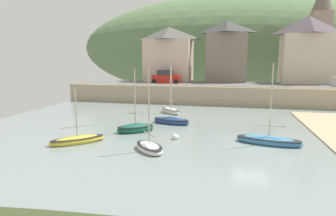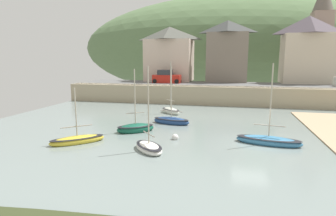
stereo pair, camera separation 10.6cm
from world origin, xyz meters
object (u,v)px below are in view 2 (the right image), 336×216
rowboat_small_beached (171,111)px  dinghy_open_wooden (268,141)px  waterfront_building_left (170,54)px  fishing_boat_green (149,147)px  mooring_buoy (175,137)px  sailboat_tall_mast (136,128)px  parked_car_near_slipway (166,78)px  waterfront_building_right (307,49)px  church_with_spire (321,30)px  sailboat_white_hull (77,140)px  waterfront_building_centre (227,51)px  motorboat_with_cabin (171,121)px

rowboat_small_beached → dinghy_open_wooden: size_ratio=1.01×
waterfront_building_left → dinghy_open_wooden: (12.75, -25.06, -6.54)m
waterfront_building_left → fishing_boat_green: 29.50m
fishing_boat_green → mooring_buoy: fishing_boat_green is taller
rowboat_small_beached → sailboat_tall_mast: size_ratio=1.10×
sailboat_tall_mast → parked_car_near_slipway: bearing=59.5°
waterfront_building_right → dinghy_open_wooden: (-7.84, -25.06, -7.06)m
waterfront_building_right → church_with_spire: 5.71m
waterfront_building_left → mooring_buoy: size_ratio=16.91×
sailboat_tall_mast → mooring_buoy: bearing=-58.7°
sailboat_white_hull → rowboat_small_beached: (4.03, 12.28, 0.06)m
waterfront_building_left → rowboat_small_beached: waterfront_building_left is taller
waterfront_building_centre → motorboat_with_cabin: bearing=-102.1°
fishing_boat_green → motorboat_with_cabin: bearing=140.1°
parked_car_near_slipway → sailboat_white_hull: bearing=-92.8°
sailboat_tall_mast → fishing_boat_green: 5.07m
waterfront_building_right → dinghy_open_wooden: waterfront_building_right is taller
waterfront_building_right → mooring_buoy: size_ratio=18.88×
dinghy_open_wooden → parked_car_near_slipway: size_ratio=1.40×
waterfront_building_centre → sailboat_tall_mast: (-6.60, -23.91, -6.88)m
dinghy_open_wooden → parked_car_near_slipway: 24.09m
sailboat_tall_mast → fishing_boat_green: (2.49, -4.41, -0.05)m
waterfront_building_left → motorboat_with_cabin: size_ratio=1.58×
waterfront_building_right → motorboat_with_cabin: size_ratio=1.77×
waterfront_building_left → dinghy_open_wooden: bearing=-63.0°
waterfront_building_right → church_with_spire: (2.66, 4.00, 3.09)m
rowboat_small_beached → waterfront_building_left: bearing=144.9°
motorboat_with_cabin → church_with_spire: bearing=64.5°
waterfront_building_left → waterfront_building_centre: 9.15m
rowboat_small_beached → fishing_boat_green: rowboat_small_beached is taller
dinghy_open_wooden → church_with_spire: bearing=80.4°
waterfront_building_centre → motorboat_with_cabin: 21.99m
church_with_spire → fishing_boat_green: size_ratio=2.79×
dinghy_open_wooden → fishing_boat_green: 8.38m
waterfront_building_right → dinghy_open_wooden: 27.19m
sailboat_white_hull → mooring_buoy: 7.01m
waterfront_building_left → sailboat_white_hull: 28.61m
waterfront_building_right → sailboat_white_hull: bearing=-127.0°
waterfront_building_centre → parked_car_near_slipway: waterfront_building_centre is taller
waterfront_building_left → mooring_buoy: 26.96m
waterfront_building_right → mooring_buoy: bearing=-119.6°
sailboat_tall_mast → parked_car_near_slipway: (-2.00, 19.41, 2.91)m
sailboat_tall_mast → rowboat_small_beached: bearing=46.1°
church_with_spire → sailboat_tall_mast: bearing=-126.6°
church_with_spire → rowboat_small_beached: bearing=-135.1°
waterfront_building_left → waterfront_building_right: 20.60m
waterfront_building_left → fishing_boat_green: waterfront_building_left is taller
waterfront_building_centre → sailboat_tall_mast: 25.74m
sailboat_tall_mast → sailboat_white_hull: bearing=-163.1°
waterfront_building_right → motorboat_with_cabin: 26.77m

